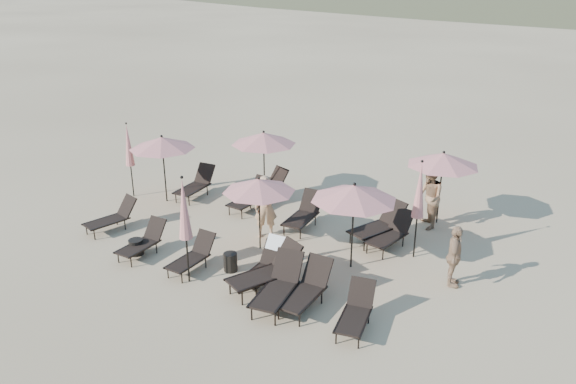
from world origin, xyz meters
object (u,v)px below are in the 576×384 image
Objects in this scene: lounger_1 at (143,241)px; umbrella_open_0 at (162,143)px; lounger_7 at (265,187)px; side_table_0 at (136,247)px; lounger_9 at (304,213)px; lounger_12 at (265,264)px; lounger_10 at (379,224)px; beachgoer_b at (429,197)px; umbrella_open_1 at (259,185)px; beachgoer_c at (454,256)px; umbrella_closed_1 at (419,191)px; side_table_1 at (230,262)px; lounger_5 at (356,311)px; lounger_4 at (278,285)px; lounger_0 at (113,217)px; lounger_6 at (196,184)px; umbrella_closed_2 at (128,145)px; lounger_3 at (267,270)px; lounger_2 at (193,255)px; umbrella_closed_0 at (184,210)px; umbrella_open_2 at (354,193)px; lounger_8 at (251,197)px; beachgoer_a at (266,207)px; lounger_13 at (306,288)px; umbrella_open_4 at (443,159)px; lounger_11 at (391,232)px.

lounger_1 is 0.68× the size of umbrella_open_0.
lounger_7 is 4.26× the size of side_table_0.
lounger_9 is 3.35m from lounger_12.
lounger_10 is 1.83m from beachgoer_b.
lounger_10 is at bearing 8.82° from lounger_7.
umbrella_open_1 is 1.35× the size of beachgoer_c.
umbrella_closed_1 is 5.20m from side_table_1.
umbrella_open_0 reaches higher than lounger_5.
lounger_7 is 0.67× the size of umbrella_closed_1.
lounger_0 is at bearing 163.55° from lounger_4.
lounger_4 is at bearing -42.09° from lounger_12.
lounger_9 is (4.37, 0.18, -0.00)m from lounger_6.
lounger_6 is at bearing 141.29° from lounger_5.
lounger_6 is (-6.31, 3.59, -0.03)m from lounger_4.
side_table_0 is 0.28× the size of beachgoer_c.
lounger_9 is 0.68× the size of umbrella_closed_2.
lounger_4 is 1.99m from side_table_1.
beachgoer_b is (1.63, 5.61, 0.46)m from lounger_3.
lounger_2 is at bearing -148.02° from side_table_1.
beachgoer_c is (5.64, 3.23, 0.39)m from lounger_2.
umbrella_open_0 is 0.89× the size of umbrella_closed_2.
lounger_1 is 0.55× the size of umbrella_closed_0.
umbrella_open_2 is (2.40, -1.26, 1.62)m from lounger_9.
lounger_12 is (-0.25, 0.23, -0.02)m from lounger_3.
umbrella_closed_2 reaches higher than lounger_10.
lounger_2 is 2.75m from lounger_4.
lounger_9 is at bearing 85.20° from umbrella_open_1.
umbrella_open_2 is (4.54, -1.34, 1.63)m from lounger_8.
lounger_9 is at bearing -7.56° from lounger_6.
umbrella_open_2 is 1.28× the size of beachgoer_a.
lounger_7 is 1.12× the size of lounger_8.
lounger_8 reaches higher than lounger_5.
umbrella_open_2 is (2.56, 0.61, 0.20)m from umbrella_open_1.
umbrella_open_2 is 3.68m from beachgoer_b.
lounger_8 is 1.05× the size of beachgoer_c.
lounger_7 is at bearing 130.81° from lounger_13.
lounger_1 is 8.87m from umbrella_open_4.
lounger_7 is 1.01× the size of beachgoer_a.
lounger_11 is 3.90m from lounger_12.
umbrella_open_1 is at bearing -136.54° from lounger_11.
lounger_9 reaches higher than lounger_5.
side_table_1 is at bearing -48.32° from lounger_7.
lounger_1 is at bearing -165.54° from beachgoer_a.
beachgoer_b is at bearing 79.15° from lounger_13.
lounger_1 is 3.84m from lounger_3.
lounger_12 is (5.51, 0.37, 0.06)m from lounger_0.
lounger_6 is at bearing -109.04° from beachgoer_b.
lounger_5 is 2.79m from lounger_12.
umbrella_open_2 is at bearing 65.20° from lounger_4.
lounger_8 is 4.85m from lounger_11.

